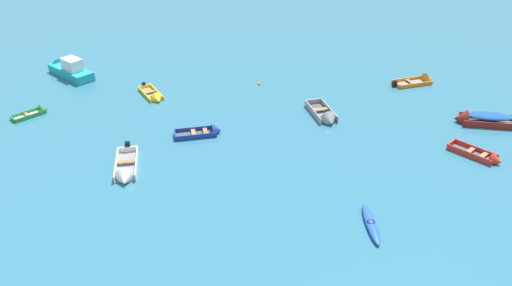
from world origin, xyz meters
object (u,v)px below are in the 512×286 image
object	(u,v)px
rowboat_maroon_midfield_right	(479,119)
motor_launch_turquoise_distant_center	(68,69)
rowboat_orange_back_row_center	(422,81)
rowboat_green_near_right	(38,112)
rowboat_white_center	(126,172)
rowboat_red_far_right	(485,157)
rowboat_yellow_far_left	(154,97)
rowboat_deep_blue_back_row_left	(208,132)
rowboat_grey_near_left	(326,117)
mooring_buoy_far_field	(259,85)
kayak_blue_foreground_center	(371,224)

from	to	relation	value
rowboat_maroon_midfield_right	motor_launch_turquoise_distant_center	bearing A→B (deg)	168.47
rowboat_orange_back_row_center	rowboat_green_near_right	distance (m)	33.07
rowboat_white_center	rowboat_red_far_right	distance (m)	23.63
rowboat_maroon_midfield_right	rowboat_red_far_right	bearing A→B (deg)	-103.74
rowboat_maroon_midfield_right	rowboat_white_center	bearing A→B (deg)	-160.38
rowboat_red_far_right	rowboat_white_center	bearing A→B (deg)	-171.47
motor_launch_turquoise_distant_center	rowboat_red_far_right	world-z (taller)	motor_launch_turquoise_distant_center
rowboat_green_near_right	rowboat_yellow_far_left	xyz separation A→B (m)	(8.55, 3.36, 0.02)
rowboat_orange_back_row_center	rowboat_deep_blue_back_row_left	distance (m)	20.97
rowboat_white_center	rowboat_grey_near_left	xyz separation A→B (m)	(13.08, 8.55, -0.00)
motor_launch_turquoise_distant_center	rowboat_white_center	bearing A→B (deg)	-56.57
rowboat_white_center	rowboat_yellow_far_left	bearing A→B (deg)	95.80
rowboat_orange_back_row_center	mooring_buoy_far_field	xyz separation A→B (m)	(-14.74, -1.51, -0.17)
rowboat_maroon_midfield_right	rowboat_grey_near_left	distance (m)	11.59
rowboat_grey_near_left	mooring_buoy_far_field	xyz separation A→B (m)	(-5.59, 6.50, -0.23)
rowboat_deep_blue_back_row_left	mooring_buoy_far_field	bearing A→B (deg)	71.52
rowboat_maroon_midfield_right	kayak_blue_foreground_center	world-z (taller)	rowboat_maroon_midfield_right
rowboat_green_near_right	mooring_buoy_far_field	size ratio (longest dim) A/B	7.75
rowboat_yellow_far_left	kayak_blue_foreground_center	bearing A→B (deg)	-43.64
rowboat_maroon_midfield_right	rowboat_green_near_right	size ratio (longest dim) A/B	1.73
motor_launch_turquoise_distant_center	rowboat_green_near_right	xyz separation A→B (m)	(0.84, -7.98, -0.46)
rowboat_deep_blue_back_row_left	mooring_buoy_far_field	distance (m)	9.95
rowboat_orange_back_row_center	rowboat_yellow_far_left	size ratio (longest dim) A/B	1.14
motor_launch_turquoise_distant_center	rowboat_red_far_right	xyz separation A→B (m)	(33.92, -12.47, -0.42)
rowboat_orange_back_row_center	rowboat_green_near_right	world-z (taller)	rowboat_orange_back_row_center
kayak_blue_foreground_center	rowboat_deep_blue_back_row_left	bearing A→B (deg)	137.83
rowboat_red_far_right	rowboat_deep_blue_back_row_left	bearing A→B (deg)	173.67
rowboat_deep_blue_back_row_left	mooring_buoy_far_field	size ratio (longest dim) A/B	10.34
rowboat_orange_back_row_center	rowboat_red_far_right	distance (m)	13.11
rowboat_green_near_right	mooring_buoy_far_field	xyz separation A→B (m)	(17.20, 7.06, -0.14)
rowboat_red_far_right	kayak_blue_foreground_center	bearing A→B (deg)	-139.22
kayak_blue_foreground_center	mooring_buoy_far_field	size ratio (longest dim) A/B	9.86
rowboat_yellow_far_left	mooring_buoy_far_field	bearing A→B (deg)	23.14
rowboat_white_center	rowboat_yellow_far_left	size ratio (longest dim) A/B	1.23
mooring_buoy_far_field	rowboat_deep_blue_back_row_left	bearing A→B (deg)	-108.48
rowboat_orange_back_row_center	rowboat_yellow_far_left	bearing A→B (deg)	-167.44
rowboat_orange_back_row_center	rowboat_yellow_far_left	xyz separation A→B (m)	(-23.38, -5.21, -0.01)
rowboat_orange_back_row_center	mooring_buoy_far_field	bearing A→B (deg)	-174.13
rowboat_orange_back_row_center	rowboat_maroon_midfield_right	world-z (taller)	rowboat_maroon_midfield_right
rowboat_white_center	rowboat_orange_back_row_center	distance (m)	27.72
rowboat_white_center	mooring_buoy_far_field	bearing A→B (deg)	63.55
mooring_buoy_far_field	kayak_blue_foreground_center	bearing A→B (deg)	-68.84
kayak_blue_foreground_center	mooring_buoy_far_field	world-z (taller)	kayak_blue_foreground_center
rowboat_red_far_right	kayak_blue_foreground_center	size ratio (longest dim) A/B	0.96
rowboat_green_near_right	rowboat_grey_near_left	xyz separation A→B (m)	(22.79, 0.56, 0.09)
rowboat_white_center	rowboat_green_near_right	world-z (taller)	rowboat_white_center
rowboat_deep_blue_back_row_left	rowboat_yellow_far_left	world-z (taller)	rowboat_deep_blue_back_row_left
rowboat_white_center	kayak_blue_foreground_center	xyz separation A→B (m)	(14.82, -3.88, -0.07)
rowboat_red_far_right	rowboat_maroon_midfield_right	bearing A→B (deg)	76.26
motor_launch_turquoise_distant_center	kayak_blue_foreground_center	distance (m)	32.21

